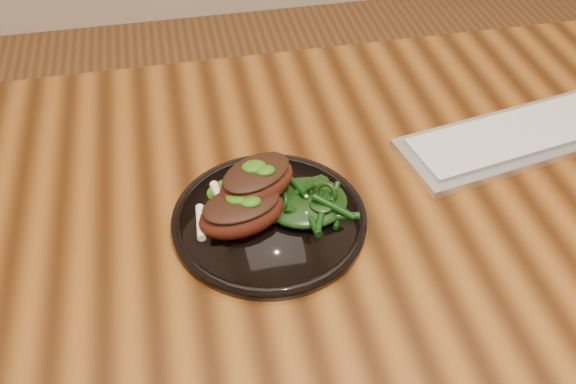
% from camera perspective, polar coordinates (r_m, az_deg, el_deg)
% --- Properties ---
extents(desk, '(1.60, 0.80, 0.75)m').
position_cam_1_polar(desk, '(0.93, 9.39, -4.13)').
color(desk, '#321706').
rests_on(desk, ground).
extents(plate, '(0.25, 0.25, 0.02)m').
position_cam_1_polar(plate, '(0.82, -1.67, -2.47)').
color(plate, black).
rests_on(plate, desk).
extents(lamb_chop_front, '(0.13, 0.10, 0.05)m').
position_cam_1_polar(lamb_chop_front, '(0.79, -4.19, -1.72)').
color(lamb_chop_front, '#48180D').
rests_on(lamb_chop_front, plate).
extents(lamb_chop_back, '(0.13, 0.11, 0.05)m').
position_cam_1_polar(lamb_chop_back, '(0.81, -2.85, 1.05)').
color(lamb_chop_back, '#48180D').
rests_on(lamb_chop_back, plate).
extents(herb_smear, '(0.09, 0.06, 0.01)m').
position_cam_1_polar(herb_smear, '(0.85, -4.39, 0.16)').
color(herb_smear, '#1A4907').
rests_on(herb_smear, plate).
extents(greens_heap, '(0.11, 0.10, 0.04)m').
position_cam_1_polar(greens_heap, '(0.81, 1.62, -0.56)').
color(greens_heap, black).
rests_on(greens_heap, plate).
extents(keyboard, '(0.42, 0.20, 0.02)m').
position_cam_1_polar(keyboard, '(1.02, 20.82, 4.90)').
color(keyboard, silver).
rests_on(keyboard, desk).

